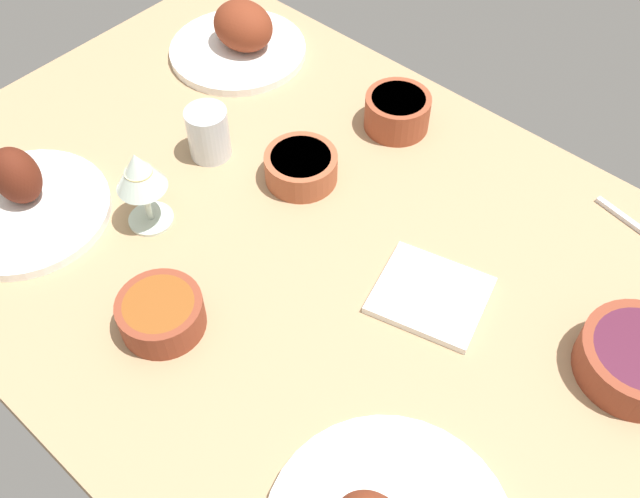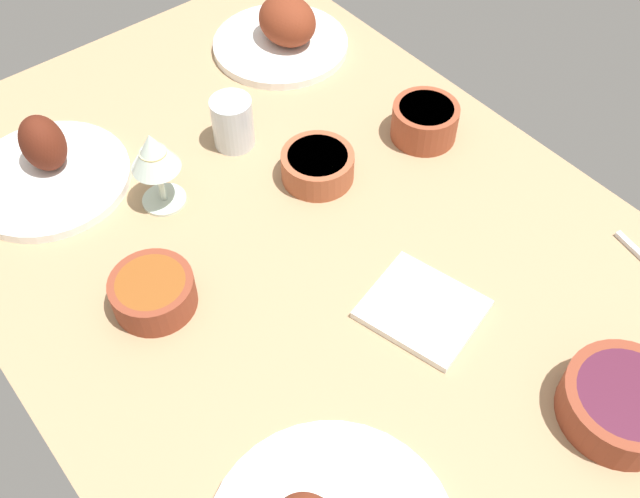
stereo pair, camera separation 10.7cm
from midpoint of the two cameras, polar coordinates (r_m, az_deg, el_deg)
The scene contains 10 objects.
dining_table at distance 110.62cm, azimuth -2.78°, elevation -1.47°, with size 140.00×90.00×4.00cm, color tan.
plate_far_side at distance 124.25cm, azimuth -24.55°, elevation 3.39°, with size 26.32×26.32×10.83cm.
plate_center_main at distance 145.03cm, azimuth -8.42°, elevation 15.87°, with size 26.01×26.01×10.28cm.
bowl_sauce at distance 127.16cm, azimuth 3.63°, elevation 10.59°, with size 11.25×11.25×6.20cm.
bowl_soup at distance 103.28cm, azimuth -15.26°, elevation -5.04°, with size 11.88×11.88×5.12cm.
bowl_onions at distance 102.15cm, azimuth 20.83°, elevation -8.21°, with size 15.46×15.46×5.57cm.
bowl_pasta at distance 118.29cm, azimuth -4.11°, elevation 6.32°, with size 11.86×11.86×4.88cm.
wine_glass at distance 111.01cm, azimuth -16.66°, elevation 5.41°, with size 7.60×7.60×14.00cm.
water_tumbler at distance 123.33cm, azimuth -11.22°, elevation 8.74°, with size 6.97×6.97×8.95cm, color silver.
folded_napkin at distance 104.57cm, azimuth 5.73°, elevation -3.80°, with size 15.30×13.53×1.20cm, color white.
Camera 1 is at (-45.07, 50.43, 89.70)cm, focal length 40.99 mm.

